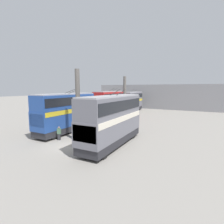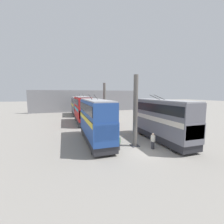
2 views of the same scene
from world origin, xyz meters
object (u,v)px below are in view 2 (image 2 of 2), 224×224
Objects in this scene: person_by_left_row at (153,141)px; bus_right_far at (77,105)px; bus_left_near at (162,118)px; oil_drum at (113,123)px; person_aisle_midway at (108,125)px; person_by_right_row at (118,143)px; bus_right_near at (95,118)px; bus_right_mid at (82,108)px.

bus_right_far is at bearing -100.45° from person_by_left_row.
oil_drum is at bearing 14.33° from bus_left_near.
oil_drum is (3.62, -2.06, -0.53)m from person_aisle_midway.
person_aisle_midway is at bearing -170.84° from bus_right_far.
person_by_right_row is at bearing -176.49° from bus_right_far.
bus_right_near is 25.26m from bus_right_far.
oil_drum is (13.12, 0.19, -0.55)m from person_by_left_row.
person_aisle_midway is (9.51, 2.25, -0.01)m from person_by_left_row.
bus_right_mid reaches higher than bus_right_far.
bus_left_near is 6.82m from person_by_right_row.
bus_left_near is 11.69m from oil_drum.
bus_left_near is 28.51m from bus_right_far.
person_by_left_row is at bearing -127.73° from person_by_right_row.
bus_right_near is at bearing 169.69° from person_aisle_midway.
bus_right_mid is 8.49m from person_aisle_midway.
oil_drum is (11.04, 2.82, -2.59)m from bus_left_near.
person_by_left_row reaches higher than oil_drum.
person_aisle_midway is at bearing -156.98° from bus_right_mid.
bus_right_far is at bearing 16.49° from bus_left_near.
bus_right_near reaches higher than bus_right_far.
person_by_right_row is 12.84m from oil_drum.
person_by_right_row is at bearing -168.80° from person_aisle_midway.
person_aisle_midway is (7.43, 4.88, -2.05)m from bus_left_near.
bus_right_far is 20.26m from person_aisle_midway.
person_by_left_row is 2.21× the size of oil_drum.
person_by_right_row is at bearing 164.10° from oil_drum.
person_aisle_midway is at bearing 33.33° from bus_left_near.
bus_right_near is at bearing 149.55° from oil_drum.
bus_right_far reaches higher than person_by_left_row.
person_by_right_row is (-3.37, -1.76, -2.18)m from bus_right_near.
bus_right_far is at bearing -0.00° from bus_right_mid.
person_by_left_row is at bearing -179.18° from oil_drum.
oil_drum is at bearing -8.99° from person_aisle_midway.
bus_right_far is 28.76m from person_by_right_row.
person_by_left_row is (-4.16, -5.46, -2.06)m from bus_right_near.
bus_left_near is at bearing -163.51° from bus_right_far.
bus_right_far is at bearing -22.29° from person_by_right_row.
oil_drum is at bearing -41.70° from person_by_right_row.
bus_right_mid is 5.60× the size of person_by_left_row.
person_by_right_row is (0.78, 3.70, -0.11)m from person_by_left_row.
bus_right_near is 6.24× the size of person_by_right_row.
person_by_left_row is at bearing -146.02° from person_aisle_midway.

